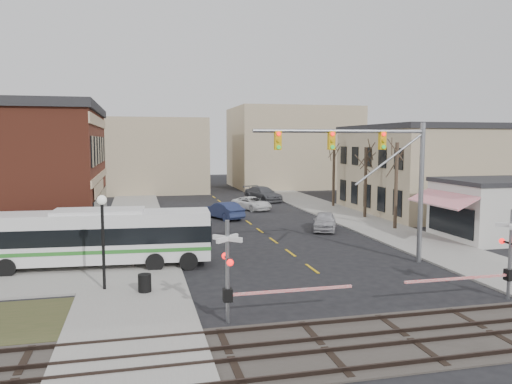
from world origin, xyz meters
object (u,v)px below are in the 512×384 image
car_a (325,221)px  car_c (252,203)px  transit_bus (100,237)px  trash_bin (145,283)px  car_d (263,194)px  pedestrian_near (133,252)px  rr_crossing_west (239,272)px  street_lamp (102,222)px  traffic_signal_mast (378,163)px  pedestrian_far (103,244)px  car_b (224,210)px  rr_crossing_east (502,256)px

car_a → car_c: bearing=126.0°
transit_bus → trash_bin: (2.30, -5.44, -1.22)m
car_a → car_d: (0.01, 19.68, 0.12)m
pedestrian_near → car_c: bearing=-38.9°
transit_bus → car_d: transit_bus is taller
car_c → rr_crossing_west: bearing=-128.5°
rr_crossing_west → street_lamp: bearing=135.0°
traffic_signal_mast → pedestrian_far: bearing=163.0°
traffic_signal_mast → pedestrian_near: bearing=170.1°
trash_bin → pedestrian_near: (-0.53, 4.88, 0.37)m
traffic_signal_mast → pedestrian_far: size_ratio=5.85×
traffic_signal_mast → car_d: size_ratio=1.73×
transit_bus → car_a: size_ratio=2.88×
transit_bus → traffic_signal_mast: (15.06, -2.87, 3.99)m
car_b → pedestrian_far: 16.88m
trash_bin → car_a: (13.96, 13.53, 0.19)m
trash_bin → car_d: size_ratio=0.14×
pedestrian_near → rr_crossing_east: bearing=-131.3°
trash_bin → traffic_signal_mast: bearing=11.4°
car_b → rr_crossing_west: bearing=59.4°
trash_bin → rr_crossing_east: bearing=-16.3°
traffic_signal_mast → trash_bin: traffic_signal_mast is taller
rr_crossing_west → pedestrian_far: bearing=116.2°
car_b → pedestrian_near: pedestrian_near is taller
traffic_signal_mast → pedestrian_near: 14.33m
pedestrian_far → car_d: bearing=20.5°
car_b → pedestrian_far: (-9.50, -13.95, 0.21)m
car_b → car_c: size_ratio=0.98×
street_lamp → car_a: (15.78, 12.66, -2.53)m
car_c → street_lamp: bearing=-141.5°
car_b → pedestrian_far: bearing=33.6°
car_c → trash_bin: bearing=-137.5°
car_a → car_d: bearing=113.0°
rr_crossing_east → trash_bin: bearing=163.7°
rr_crossing_east → car_b: 26.80m
traffic_signal_mast → trash_bin: (-12.76, -2.57, -5.21)m
rr_crossing_east → street_lamp: street_lamp is taller
rr_crossing_west → traffic_signal_mast: bearing=37.0°
trash_bin → car_a: bearing=44.1°
rr_crossing_west → trash_bin: rr_crossing_west is taller
traffic_signal_mast → car_d: (1.21, 30.64, -4.90)m
rr_crossing_east → car_a: size_ratio=1.33×
street_lamp → car_d: street_lamp is taller
rr_crossing_west → car_c: 31.70m
traffic_signal_mast → rr_crossing_east: traffic_signal_mast is taller
street_lamp → trash_bin: street_lamp is taller
car_d → pedestrian_far: size_ratio=3.38×
trash_bin → car_b: size_ratio=0.17×
rr_crossing_west → car_d: size_ratio=0.97×
car_c → pedestrian_near: size_ratio=3.05×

